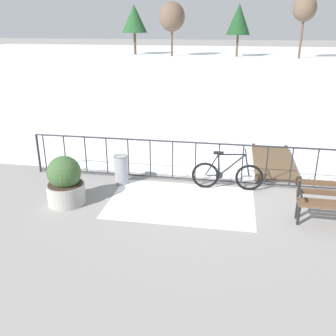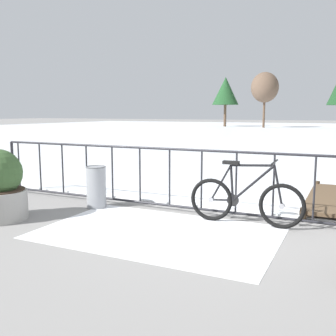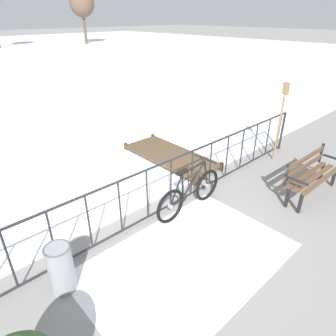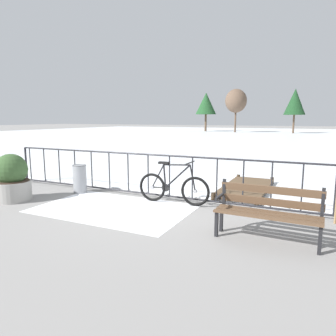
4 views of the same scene
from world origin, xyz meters
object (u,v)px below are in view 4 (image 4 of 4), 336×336
at_px(park_bench, 268,208).
at_px(planter_with_shrub, 12,179).
at_px(trash_bin, 80,179).
at_px(bicycle_near_railing, 173,188).

xyz_separation_m(park_bench, planter_with_shrub, (-5.74, -0.10, -0.00)).
relative_size(park_bench, planter_with_shrub, 1.46).
relative_size(planter_with_shrub, trash_bin, 1.51).
relative_size(bicycle_near_railing, planter_with_shrub, 1.55).
xyz_separation_m(park_bench, trash_bin, (-4.84, 1.19, -0.14)).
distance_m(park_bench, planter_with_shrub, 5.74).
bearing_deg(park_bench, trash_bin, 166.24).
distance_m(bicycle_near_railing, park_bench, 2.58).
xyz_separation_m(bicycle_near_railing, park_bench, (2.23, -1.28, 0.14)).
distance_m(bicycle_near_railing, planter_with_shrub, 3.78).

